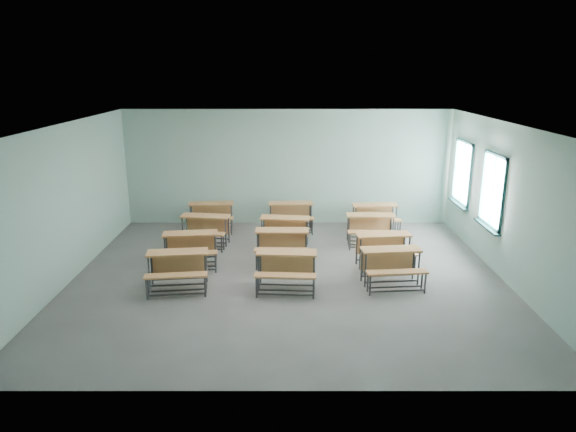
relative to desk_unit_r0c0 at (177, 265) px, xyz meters
name	(u,v)px	position (x,y,z in m)	size (l,w,h in m)	color
room	(291,204)	(2.26, 0.62, 1.10)	(9.04, 8.04, 3.24)	slate
desk_unit_r0c0	(177,265)	(0.00, 0.00, 0.00)	(1.28, 0.93, 0.75)	#C47F46
desk_unit_r0c1	(286,265)	(2.16, 0.00, 0.00)	(1.24, 0.87, 0.75)	#C47F46
desk_unit_r0c2	(392,262)	(4.29, 0.17, 0.00)	(1.27, 0.91, 0.75)	#C47F46
desk_unit_r1c0	(190,245)	(0.03, 1.22, 0.00)	(1.28, 0.94, 0.75)	#C47F46
desk_unit_r1c1	(282,241)	(2.06, 1.44, 0.00)	(1.21, 0.82, 0.75)	#C47F46
desk_unit_r1c2	(384,246)	(4.31, 1.13, 0.00)	(1.28, 0.94, 0.75)	#C47F46
desk_unit_r2c0	(204,226)	(0.12, 2.62, 0.00)	(1.29, 0.95, 0.75)	#C47F46
desk_unit_r2c1	(284,228)	(2.10, 2.46, 0.00)	(1.28, 0.94, 0.75)	#C47F46
desk_unit_r2c2	(371,225)	(4.26, 2.70, 0.00)	(1.22, 0.84, 0.75)	#C47F46
desk_unit_r3c0	(211,212)	(0.11, 3.86, 0.00)	(1.26, 0.90, 0.75)	#C47F46
desk_unit_r3c1	(291,212)	(2.27, 3.88, 0.00)	(1.23, 0.86, 0.75)	#C47F46
desk_unit_r3c2	(376,214)	(4.54, 3.70, 0.00)	(1.25, 0.89, 0.75)	#C47F46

